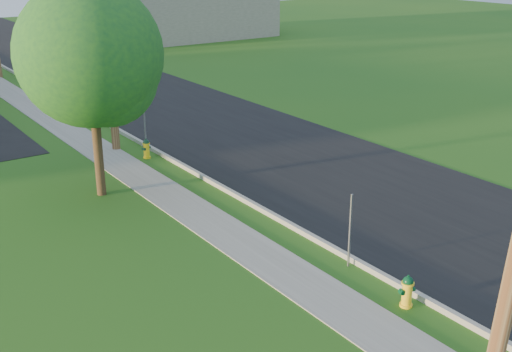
% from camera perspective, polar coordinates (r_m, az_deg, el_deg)
% --- Properties ---
extents(ground_plane, '(140.00, 140.00, 0.00)m').
position_cam_1_polar(ground_plane, '(14.42, 19.18, -14.29)').
color(ground_plane, '#255C1B').
rests_on(ground_plane, ground).
extents(road, '(8.00, 120.00, 0.02)m').
position_cam_1_polar(road, '(23.45, 6.21, 0.34)').
color(road, black).
rests_on(road, ground).
extents(curb, '(0.15, 120.00, 0.15)m').
position_cam_1_polar(curb, '(21.16, -2.00, -1.59)').
color(curb, '#A3A196').
rests_on(curb, ground).
extents(sidewalk, '(1.50, 120.00, 0.03)m').
position_cam_1_polar(sidewalk, '(20.35, -6.13, -2.78)').
color(sidewalk, gray).
rests_on(sidewalk, ground).
extents(utility_pole_mid, '(1.40, 0.32, 9.80)m').
position_cam_1_polar(utility_pole_mid, '(25.56, -13.12, 12.99)').
color(utility_pole_mid, brown).
rests_on(utility_pole_mid, ground).
extents(sign_post_near, '(0.05, 0.04, 2.00)m').
position_cam_1_polar(sign_post_near, '(16.45, 8.37, -4.85)').
color(sign_post_near, gray).
rests_on(sign_post_near, ground).
extents(sign_post_mid, '(0.05, 0.04, 2.00)m').
position_cam_1_polar(sign_post_mid, '(25.75, -9.83, 4.27)').
color(sign_post_mid, gray).
rests_on(sign_post_mid, ground).
extents(sign_post_far, '(0.05, 0.04, 2.00)m').
position_cam_1_polar(sign_post_far, '(36.90, -18.17, 8.32)').
color(sign_post_far, gray).
rests_on(sign_post_far, ground).
extents(distant_building, '(14.00, 10.00, 4.00)m').
position_cam_1_polar(distant_building, '(59.01, -6.51, 14.20)').
color(distant_building, gray).
rests_on(distant_building, ground).
extents(tree_verge, '(4.57, 4.57, 6.92)m').
position_cam_1_polar(tree_verge, '(20.71, -14.21, 9.96)').
color(tree_verge, '#3D291C').
rests_on(tree_verge, ground).
extents(hydrant_near, '(0.42, 0.37, 0.80)m').
position_cam_1_polar(hydrant_near, '(15.23, 13.30, -9.94)').
color(hydrant_near, yellow).
rests_on(hydrant_near, ground).
extents(hydrant_mid, '(0.41, 0.36, 0.79)m').
position_cam_1_polar(hydrant_mid, '(25.13, -9.71, 2.42)').
color(hydrant_mid, yellow).
rests_on(hydrant_mid, ground).
extents(hydrant_far, '(0.43, 0.38, 0.83)m').
position_cam_1_polar(hydrant_far, '(36.57, -18.19, 7.26)').
color(hydrant_far, '#E6AB05').
rests_on(hydrant_far, ground).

